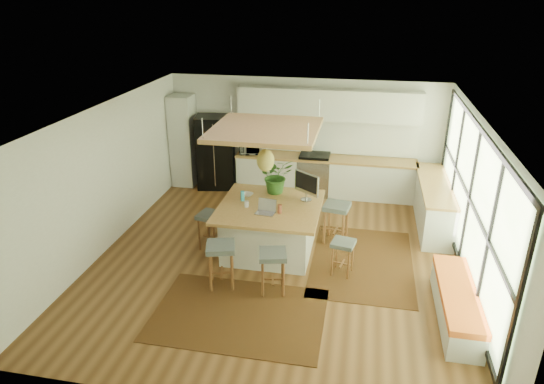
% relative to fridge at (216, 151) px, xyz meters
% --- Properties ---
extents(floor, '(7.00, 7.00, 0.00)m').
position_rel_fridge_xyz_m(floor, '(2.13, -3.16, -0.93)').
color(floor, '#523117').
rests_on(floor, ground).
extents(ceiling, '(7.00, 7.00, 0.00)m').
position_rel_fridge_xyz_m(ceiling, '(2.13, -3.16, 1.78)').
color(ceiling, white).
rests_on(ceiling, ground).
extents(wall_back, '(6.50, 0.00, 6.50)m').
position_rel_fridge_xyz_m(wall_back, '(2.13, 0.34, 0.42)').
color(wall_back, silver).
rests_on(wall_back, ground).
extents(wall_front, '(6.50, 0.00, 6.50)m').
position_rel_fridge_xyz_m(wall_front, '(2.13, -6.66, 0.42)').
color(wall_front, silver).
rests_on(wall_front, ground).
extents(wall_left, '(0.00, 7.00, 7.00)m').
position_rel_fridge_xyz_m(wall_left, '(-1.12, -3.16, 0.42)').
color(wall_left, silver).
rests_on(wall_left, ground).
extents(wall_right, '(0.00, 7.00, 7.00)m').
position_rel_fridge_xyz_m(wall_right, '(5.38, -3.16, 0.42)').
color(wall_right, silver).
rests_on(wall_right, ground).
extents(window_wall, '(0.10, 6.20, 2.60)m').
position_rel_fridge_xyz_m(window_wall, '(5.35, -3.16, 0.47)').
color(window_wall, black).
rests_on(window_wall, wall_right).
extents(pantry, '(0.55, 0.60, 2.25)m').
position_rel_fridge_xyz_m(pantry, '(-0.82, 0.02, 0.20)').
color(pantry, silver).
rests_on(pantry, floor).
extents(back_counter_base, '(4.20, 0.60, 0.88)m').
position_rel_fridge_xyz_m(back_counter_base, '(2.68, 0.02, -0.49)').
color(back_counter_base, silver).
rests_on(back_counter_base, floor).
extents(back_counter_top, '(4.24, 0.64, 0.05)m').
position_rel_fridge_xyz_m(back_counter_top, '(2.68, 0.02, -0.03)').
color(back_counter_top, olive).
rests_on(back_counter_top, back_counter_base).
extents(backsplash, '(4.20, 0.02, 0.80)m').
position_rel_fridge_xyz_m(backsplash, '(2.68, 0.32, 0.43)').
color(backsplash, white).
rests_on(backsplash, wall_back).
extents(upper_cabinets, '(4.20, 0.34, 0.70)m').
position_rel_fridge_xyz_m(upper_cabinets, '(2.68, 0.16, 1.22)').
color(upper_cabinets, silver).
rests_on(upper_cabinets, wall_back).
extents(range, '(0.76, 0.62, 1.00)m').
position_rel_fridge_xyz_m(range, '(2.43, 0.02, -0.43)').
color(range, '#A5A5AA').
rests_on(range, floor).
extents(right_counter_base, '(0.60, 2.50, 0.88)m').
position_rel_fridge_xyz_m(right_counter_base, '(5.06, -1.16, -0.49)').
color(right_counter_base, silver).
rests_on(right_counter_base, floor).
extents(right_counter_top, '(0.64, 2.54, 0.05)m').
position_rel_fridge_xyz_m(right_counter_top, '(5.06, -1.16, -0.03)').
color(right_counter_top, olive).
rests_on(right_counter_top, right_counter_base).
extents(window_bench, '(0.52, 2.00, 0.50)m').
position_rel_fridge_xyz_m(window_bench, '(5.08, -4.36, -0.68)').
color(window_bench, silver).
rests_on(window_bench, floor).
extents(ceiling_panel, '(1.86, 1.86, 0.80)m').
position_rel_fridge_xyz_m(ceiling_panel, '(1.83, -2.76, 1.12)').
color(ceiling_panel, olive).
rests_on(ceiling_panel, ceiling).
extents(rug_near, '(2.60, 1.80, 0.01)m').
position_rel_fridge_xyz_m(rug_near, '(1.86, -4.92, -0.92)').
color(rug_near, black).
rests_on(rug_near, floor).
extents(rug_right, '(1.80, 2.60, 0.01)m').
position_rel_fridge_xyz_m(rug_right, '(3.67, -3.01, -0.92)').
color(rug_right, black).
rests_on(rug_right, floor).
extents(fridge, '(1.00, 0.85, 1.79)m').
position_rel_fridge_xyz_m(fridge, '(0.00, 0.00, 0.00)').
color(fridge, black).
rests_on(fridge, floor).
extents(island, '(1.85, 1.85, 0.93)m').
position_rel_fridge_xyz_m(island, '(1.93, -2.89, -0.46)').
color(island, olive).
rests_on(island, floor).
extents(stool_near_left, '(0.56, 0.56, 0.78)m').
position_rel_fridge_xyz_m(stool_near_left, '(1.38, -4.20, -0.57)').
color(stool_near_left, '#414748').
rests_on(stool_near_left, floor).
extents(stool_near_right, '(0.52, 0.52, 0.73)m').
position_rel_fridge_xyz_m(stool_near_right, '(2.25, -4.21, -0.57)').
color(stool_near_right, '#414748').
rests_on(stool_near_right, floor).
extents(stool_right_front, '(0.44, 0.44, 0.64)m').
position_rel_fridge_xyz_m(stool_right_front, '(3.32, -3.46, -0.57)').
color(stool_right_front, '#414748').
rests_on(stool_right_front, floor).
extents(stool_right_back, '(0.54, 0.54, 0.80)m').
position_rel_fridge_xyz_m(stool_right_back, '(3.13, -2.31, -0.57)').
color(stool_right_back, '#414748').
rests_on(stool_right_back, floor).
extents(stool_left_side, '(0.51, 0.51, 0.72)m').
position_rel_fridge_xyz_m(stool_left_side, '(0.82, -3.02, -0.57)').
color(stool_left_side, '#414748').
rests_on(stool_left_side, floor).
extents(laptop, '(0.38, 0.40, 0.25)m').
position_rel_fridge_xyz_m(laptop, '(1.92, -3.24, 0.12)').
color(laptop, '#A5A5AA').
rests_on(laptop, island).
extents(monitor, '(0.60, 0.53, 0.55)m').
position_rel_fridge_xyz_m(monitor, '(2.55, -2.52, 0.26)').
color(monitor, '#A5A5AA').
rests_on(monitor, island).
extents(microwave, '(0.59, 0.41, 0.37)m').
position_rel_fridge_xyz_m(microwave, '(0.88, -0.02, 0.18)').
color(microwave, '#A5A5AA').
rests_on(microwave, back_counter_top).
extents(island_plant, '(0.89, 0.91, 0.54)m').
position_rel_fridge_xyz_m(island_plant, '(1.93, -2.26, 0.28)').
color(island_plant, '#1E4C19').
rests_on(island_plant, island).
extents(island_bowl, '(0.27, 0.27, 0.05)m').
position_rel_fridge_xyz_m(island_bowl, '(1.42, -2.55, 0.03)').
color(island_bowl, beige).
rests_on(island_bowl, island).
extents(island_bottle_0, '(0.07, 0.07, 0.19)m').
position_rel_fridge_xyz_m(island_bottle_0, '(1.38, -2.79, 0.10)').
color(island_bottle_0, '#38B2E2').
rests_on(island_bottle_0, island).
extents(island_bottle_1, '(0.07, 0.07, 0.19)m').
position_rel_fridge_xyz_m(island_bottle_1, '(1.53, -3.04, 0.10)').
color(island_bottle_1, silver).
rests_on(island_bottle_1, island).
extents(island_bottle_2, '(0.07, 0.07, 0.19)m').
position_rel_fridge_xyz_m(island_bottle_2, '(2.18, -3.19, 0.10)').
color(island_bottle_2, brown).
rests_on(island_bottle_2, island).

